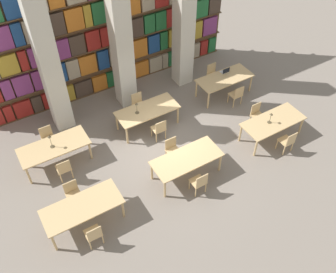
# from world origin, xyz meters

# --- Properties ---
(ground_plane) EXTENTS (40.00, 40.00, 0.00)m
(ground_plane) POSITION_xyz_m (0.00, 0.00, 0.00)
(ground_plane) COLOR gray
(bookshelf_bank) EXTENTS (10.05, 0.35, 5.50)m
(bookshelf_bank) POSITION_xyz_m (0.01, 4.10, 2.70)
(bookshelf_bank) COLOR brown
(bookshelf_bank) RESTS_ON ground_plane
(pillar_left) EXTENTS (0.62, 0.62, 6.00)m
(pillar_left) POSITION_xyz_m (-2.51, 2.95, 3.00)
(pillar_left) COLOR beige
(pillar_left) RESTS_ON ground_plane
(pillar_center) EXTENTS (0.62, 0.62, 6.00)m
(pillar_center) POSITION_xyz_m (0.00, 2.95, 3.00)
(pillar_center) COLOR beige
(pillar_center) RESTS_ON ground_plane
(pillar_right) EXTENTS (0.62, 0.62, 6.00)m
(pillar_right) POSITION_xyz_m (2.51, 2.95, 3.00)
(pillar_right) COLOR beige
(pillar_right) RESTS_ON ground_plane
(reading_table_0) EXTENTS (2.17, 0.95, 0.77)m
(reading_table_0) POSITION_xyz_m (-3.39, -1.27, 0.69)
(reading_table_0) COLOR tan
(reading_table_0) RESTS_ON ground_plane
(chair_0) EXTENTS (0.42, 0.40, 0.87)m
(chair_0) POSITION_xyz_m (-3.41, -2.03, 0.47)
(chair_0) COLOR tan
(chair_0) RESTS_ON ground_plane
(chair_1) EXTENTS (0.42, 0.40, 0.87)m
(chair_1) POSITION_xyz_m (-3.41, -0.51, 0.47)
(chair_1) COLOR tan
(chair_1) RESTS_ON ground_plane
(reading_table_1) EXTENTS (2.17, 0.95, 0.77)m
(reading_table_1) POSITION_xyz_m (-0.02, -1.27, 0.69)
(reading_table_1) COLOR tan
(reading_table_1) RESTS_ON ground_plane
(chair_2) EXTENTS (0.42, 0.40, 0.87)m
(chair_2) POSITION_xyz_m (-0.06, -2.03, 0.47)
(chair_2) COLOR tan
(chair_2) RESTS_ON ground_plane
(chair_3) EXTENTS (0.42, 0.40, 0.87)m
(chair_3) POSITION_xyz_m (-0.06, -0.51, 0.47)
(chair_3) COLOR tan
(chair_3) RESTS_ON ground_plane
(reading_table_2) EXTENTS (2.17, 0.95, 0.77)m
(reading_table_2) POSITION_xyz_m (3.35, -1.36, 0.69)
(reading_table_2) COLOR tan
(reading_table_2) RESTS_ON ground_plane
(chair_4) EXTENTS (0.42, 0.40, 0.87)m
(chair_4) POSITION_xyz_m (3.36, -2.12, 0.47)
(chair_4) COLOR tan
(chair_4) RESTS_ON ground_plane
(chair_5) EXTENTS (0.42, 0.40, 0.87)m
(chair_5) POSITION_xyz_m (3.36, -0.60, 0.47)
(chair_5) COLOR tan
(chair_5) RESTS_ON ground_plane
(desk_lamp_0) EXTENTS (0.14, 0.14, 0.41)m
(desk_lamp_0) POSITION_xyz_m (3.18, -1.35, 1.05)
(desk_lamp_0) COLOR brown
(desk_lamp_0) RESTS_ON reading_table_2
(reading_table_3) EXTENTS (2.17, 0.95, 0.77)m
(reading_table_3) POSITION_xyz_m (-3.32, 1.28, 0.69)
(reading_table_3) COLOR tan
(reading_table_3) RESTS_ON ground_plane
(chair_6) EXTENTS (0.42, 0.40, 0.87)m
(chair_6) POSITION_xyz_m (-3.31, 0.52, 0.47)
(chair_6) COLOR tan
(chair_6) RESTS_ON ground_plane
(chair_7) EXTENTS (0.42, 0.40, 0.87)m
(chair_7) POSITION_xyz_m (-3.31, 2.04, 0.47)
(chair_7) COLOR tan
(chair_7) RESTS_ON ground_plane
(desk_lamp_1) EXTENTS (0.14, 0.14, 0.50)m
(desk_lamp_1) POSITION_xyz_m (-3.35, 1.26, 1.11)
(desk_lamp_1) COLOR brown
(desk_lamp_1) RESTS_ON reading_table_3
(reading_table_4) EXTENTS (2.17, 0.95, 0.77)m
(reading_table_4) POSITION_xyz_m (0.02, 1.29, 0.69)
(reading_table_4) COLOR tan
(reading_table_4) RESTS_ON ground_plane
(chair_8) EXTENTS (0.42, 0.40, 0.87)m
(chair_8) POSITION_xyz_m (0.05, 0.53, 0.47)
(chair_8) COLOR tan
(chair_8) RESTS_ON ground_plane
(chair_9) EXTENTS (0.42, 0.40, 0.87)m
(chair_9) POSITION_xyz_m (0.05, 2.05, 0.47)
(chair_9) COLOR tan
(chair_9) RESTS_ON ground_plane
(desk_lamp_2) EXTENTS (0.14, 0.14, 0.44)m
(desk_lamp_2) POSITION_xyz_m (-0.36, 1.31, 1.07)
(desk_lamp_2) COLOR brown
(desk_lamp_2) RESTS_ON reading_table_4
(reading_table_5) EXTENTS (2.17, 0.95, 0.77)m
(reading_table_5) POSITION_xyz_m (3.41, 1.39, 0.69)
(reading_table_5) COLOR tan
(reading_table_5) RESTS_ON ground_plane
(chair_10) EXTENTS (0.42, 0.40, 0.87)m
(chair_10) POSITION_xyz_m (3.43, 0.63, 0.47)
(chair_10) COLOR tan
(chair_10) RESTS_ON ground_plane
(chair_11) EXTENTS (0.42, 0.40, 0.87)m
(chair_11) POSITION_xyz_m (3.43, 2.15, 0.47)
(chair_11) COLOR tan
(chair_11) RESTS_ON ground_plane
(laptop) EXTENTS (0.32, 0.22, 0.21)m
(laptop) POSITION_xyz_m (3.62, 1.67, 0.81)
(laptop) COLOR silver
(laptop) RESTS_ON reading_table_5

